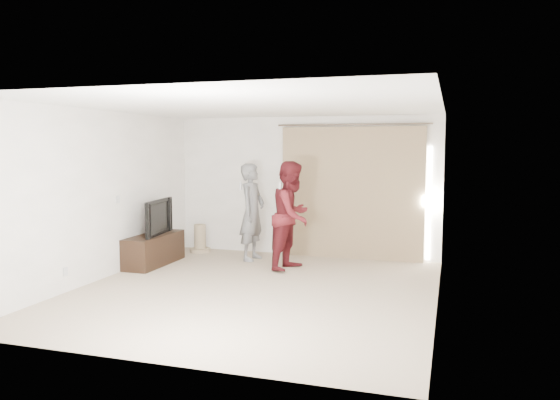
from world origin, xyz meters
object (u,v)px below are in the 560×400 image
(person_man, at_px, (252,212))
(person_woman, at_px, (292,215))
(tv_console, at_px, (154,250))
(tv, at_px, (153,217))

(person_man, relative_size, person_woman, 0.97)
(person_man, distance_m, person_woman, 1.03)
(tv_console, height_order, tv, tv)
(tv_console, xyz_separation_m, tv, (0.00, 0.00, 0.57))
(tv, bearing_deg, tv_console, -0.00)
(tv_console, bearing_deg, person_man, 30.98)
(tv_console, relative_size, person_man, 0.78)
(tv_console, xyz_separation_m, person_woman, (2.38, 0.39, 0.64))
(person_man, bearing_deg, person_woman, -29.10)
(tv, relative_size, person_man, 0.61)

